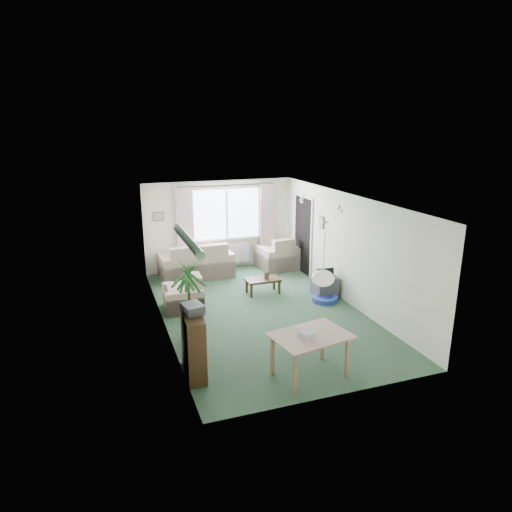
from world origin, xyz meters
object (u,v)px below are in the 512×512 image
object	(u,v)px
armchair_left	(183,293)
tv_cube	(325,286)
bookshelf	(193,345)
dining_table	(310,356)
armchair_corner	(277,252)
pet_bed	(325,299)
coffee_table	(263,286)
houseplant	(189,299)
sofa	(196,260)

from	to	relation	value
armchair_left	tv_cube	size ratio (longest dim) A/B	1.54
bookshelf	dining_table	size ratio (longest dim) A/B	0.96
armchair_corner	pet_bed	xyz separation A→B (m)	(0.09, -2.63, -0.39)
armchair_left	tv_cube	xyz separation A→B (m)	(3.20, -0.34, -0.13)
coffee_table	pet_bed	bearing A→B (deg)	-39.47
armchair_corner	bookshelf	distance (m)	5.75
houseplant	tv_cube	distance (m)	3.59
coffee_table	dining_table	size ratio (longest dim) A/B	0.73
tv_cube	armchair_corner	bearing A→B (deg)	98.68
armchair_corner	bookshelf	xyz separation A→B (m)	(-3.32, -4.70, 0.07)
sofa	coffee_table	world-z (taller)	sofa
armchair_corner	armchair_left	world-z (taller)	armchair_corner
armchair_corner	tv_cube	distance (m)	2.36
armchair_left	bookshelf	world-z (taller)	bookshelf
coffee_table	tv_cube	xyz separation A→B (m)	(1.27, -0.64, 0.07)
bookshelf	tv_cube	bearing A→B (deg)	36.82
sofa	armchair_corner	size ratio (longest dim) A/B	1.84
armchair_corner	armchair_left	bearing A→B (deg)	29.15
bookshelf	pet_bed	distance (m)	4.01
armchair_left	tv_cube	bearing A→B (deg)	86.33
dining_table	bookshelf	bearing A→B (deg)	159.89
tv_cube	dining_table	bearing A→B (deg)	-118.37
coffee_table	tv_cube	size ratio (longest dim) A/B	1.47
coffee_table	bookshelf	distance (m)	3.78
coffee_table	dining_table	xyz separation A→B (m)	(-0.56, -3.63, 0.16)
bookshelf	dining_table	distance (m)	1.83
sofa	tv_cube	xyz separation A→B (m)	(2.48, -2.36, -0.21)
dining_table	tv_cube	bearing A→B (deg)	58.45
bookshelf	armchair_left	bearing A→B (deg)	85.93
armchair_corner	coffee_table	size ratio (longest dim) A/B	1.26
armchair_left	pet_bed	world-z (taller)	armchair_left
dining_table	armchair_left	bearing A→B (deg)	112.35
armchair_corner	sofa	bearing A→B (deg)	-5.42
bookshelf	tv_cube	world-z (taller)	bookshelf
armchair_corner	pet_bed	bearing A→B (deg)	87.09
houseplant	armchair_corner	bearing A→B (deg)	48.25
sofa	dining_table	bearing A→B (deg)	94.57
bookshelf	houseplant	world-z (taller)	houseplant
armchair_corner	armchair_left	distance (m)	3.59
armchair_left	houseplant	xyz separation A→B (m)	(-0.15, -1.50, 0.44)
coffee_table	dining_table	world-z (taller)	dining_table
sofa	bookshelf	distance (m)	4.84
dining_table	tv_cube	world-z (taller)	dining_table
houseplant	pet_bed	bearing A→B (deg)	15.25
sofa	bookshelf	bearing A→B (deg)	75.04
bookshelf	tv_cube	distance (m)	4.26
tv_cube	bookshelf	bearing A→B (deg)	-143.11
armchair_left	dining_table	bearing A→B (deg)	24.69
armchair_left	houseplant	distance (m)	1.57
dining_table	pet_bed	bearing A→B (deg)	57.88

